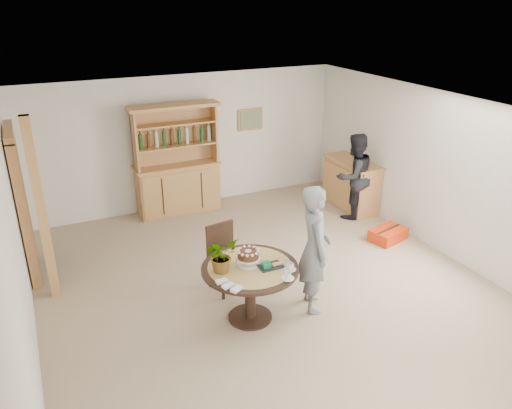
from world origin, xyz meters
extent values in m
plane|color=tan|center=(0.00, 0.00, 0.00)|extent=(7.00, 7.00, 0.00)
cube|color=white|center=(0.00, 3.50, 1.25)|extent=(6.00, 0.04, 2.50)
cube|color=white|center=(0.00, -3.50, 1.25)|extent=(6.00, 0.04, 2.50)
cube|color=white|center=(-3.00, 0.00, 1.25)|extent=(0.04, 7.00, 2.50)
cube|color=white|center=(3.00, 0.00, 1.25)|extent=(0.04, 7.00, 2.50)
cube|color=white|center=(0.00, 0.00, 2.50)|extent=(6.00, 7.00, 0.04)
cube|color=tan|center=(1.30, 3.47, 1.55)|extent=(0.52, 0.03, 0.42)
cube|color=#59724C|center=(1.30, 3.45, 1.55)|extent=(0.44, 0.02, 0.34)
cube|color=black|center=(-2.94, 2.00, 1.05)|extent=(0.10, 0.90, 2.10)
cube|color=tan|center=(-2.92, 1.50, 1.05)|extent=(0.12, 0.10, 2.10)
cube|color=tan|center=(-2.92, 2.50, 1.05)|extent=(0.12, 0.10, 2.10)
cube|color=tan|center=(-2.92, 2.00, 2.13)|extent=(0.12, 1.10, 0.10)
cube|color=tan|center=(-2.70, 1.20, 1.25)|extent=(0.12, 0.12, 2.50)
cube|color=tan|center=(-0.30, 3.24, 0.45)|extent=(1.50, 0.50, 0.90)
cube|color=tan|center=(-0.30, 3.24, 0.92)|extent=(1.56, 0.54, 0.04)
cube|color=tan|center=(-0.30, 3.34, 1.47)|extent=(1.50, 0.04, 1.06)
cube|color=tan|center=(-1.03, 3.19, 1.47)|extent=(0.04, 0.34, 1.06)
cube|color=tan|center=(0.43, 3.19, 1.47)|extent=(0.04, 0.34, 1.06)
cube|color=tan|center=(-0.30, 3.19, 1.30)|extent=(1.44, 0.32, 0.03)
cube|color=tan|center=(-0.30, 3.19, 1.70)|extent=(1.44, 0.32, 0.03)
cube|color=tan|center=(-0.30, 3.19, 2.01)|extent=(1.62, 0.40, 0.06)
cylinder|color=#194C1E|center=(-0.86, 3.19, 1.46)|extent=(0.07, 0.07, 0.28)
cylinder|color=#4C2D14|center=(-0.70, 3.19, 1.46)|extent=(0.07, 0.07, 0.28)
cylinder|color=#B2BFB2|center=(-0.54, 3.19, 1.46)|extent=(0.07, 0.07, 0.28)
cylinder|color=#194C1E|center=(-0.38, 3.19, 1.46)|extent=(0.07, 0.07, 0.28)
cylinder|color=#4C2D14|center=(-0.22, 3.19, 1.46)|extent=(0.07, 0.07, 0.28)
cylinder|color=#B2BFB2|center=(-0.06, 3.19, 1.46)|extent=(0.07, 0.07, 0.28)
cylinder|color=#194C1E|center=(0.10, 3.19, 1.46)|extent=(0.07, 0.07, 0.28)
cylinder|color=#4C2D14|center=(0.26, 3.19, 1.46)|extent=(0.07, 0.07, 0.28)
cube|color=tan|center=(2.74, 2.00, 0.45)|extent=(0.50, 1.20, 0.90)
cube|color=tan|center=(2.74, 2.00, 0.92)|extent=(0.54, 1.26, 0.04)
cylinder|color=black|center=(-0.50, -0.43, 0.73)|extent=(1.20, 1.20, 0.04)
cylinder|color=black|center=(-0.50, -0.43, 0.36)|extent=(0.14, 0.14, 0.70)
cylinder|color=black|center=(-0.50, -0.43, 0.01)|extent=(0.56, 0.56, 0.03)
cylinder|color=tan|center=(-0.50, -0.43, 0.76)|extent=(1.04, 1.04, 0.01)
cube|color=black|center=(-0.50, 0.32, 0.45)|extent=(0.48, 0.48, 0.04)
cube|color=black|center=(-0.53, 0.51, 0.70)|extent=(0.42, 0.09, 0.46)
cube|color=black|center=(-0.53, 0.51, 0.92)|extent=(0.42, 0.10, 0.05)
cube|color=black|center=(-0.66, 0.11, 0.22)|extent=(0.03, 0.04, 0.44)
cube|color=black|center=(-0.30, 0.17, 0.22)|extent=(0.04, 0.04, 0.44)
cube|color=black|center=(-0.71, 0.47, 0.22)|extent=(0.03, 0.04, 0.44)
cube|color=black|center=(-0.35, 0.52, 0.22)|extent=(0.04, 0.03, 0.44)
cylinder|color=white|center=(-0.50, -0.38, 0.77)|extent=(0.28, 0.28, 0.01)
cylinder|color=white|center=(-0.50, -0.38, 0.81)|extent=(0.05, 0.05, 0.08)
cylinder|color=white|center=(-0.50, -0.38, 0.85)|extent=(0.30, 0.30, 0.01)
cylinder|color=#4C2615|center=(-0.50, -0.38, 0.90)|extent=(0.26, 0.26, 0.09)
cylinder|color=white|center=(-0.50, -0.38, 0.95)|extent=(0.08, 0.08, 0.01)
sphere|color=white|center=(-0.38, -0.38, 0.95)|extent=(0.04, 0.04, 0.04)
sphere|color=white|center=(-0.40, -0.32, 0.95)|extent=(0.04, 0.04, 0.04)
sphere|color=white|center=(-0.44, -0.28, 0.95)|extent=(0.04, 0.04, 0.04)
sphere|color=white|center=(-0.50, -0.26, 0.95)|extent=(0.04, 0.04, 0.04)
sphere|color=white|center=(-0.56, -0.28, 0.95)|extent=(0.04, 0.04, 0.04)
sphere|color=white|center=(-0.61, -0.32, 0.95)|extent=(0.04, 0.04, 0.04)
sphere|color=white|center=(-0.62, -0.38, 0.95)|extent=(0.04, 0.04, 0.04)
sphere|color=white|center=(-0.61, -0.44, 0.95)|extent=(0.04, 0.04, 0.04)
sphere|color=white|center=(-0.56, -0.49, 0.95)|extent=(0.04, 0.04, 0.04)
sphere|color=white|center=(-0.50, -0.50, 0.95)|extent=(0.04, 0.04, 0.04)
sphere|color=white|center=(-0.44, -0.49, 0.95)|extent=(0.04, 0.04, 0.04)
sphere|color=white|center=(-0.40, -0.44, 0.95)|extent=(0.04, 0.04, 0.04)
imported|color=#3F7233|center=(-0.85, -0.38, 0.97)|extent=(0.47, 0.44, 0.42)
cube|color=black|center=(-0.28, -0.55, 0.77)|extent=(0.30, 0.20, 0.01)
cube|color=#0D773C|center=(-0.34, -0.55, 0.80)|extent=(0.10, 0.10, 0.06)
cube|color=#0D773C|center=(-0.34, -0.55, 0.83)|extent=(0.11, 0.02, 0.01)
cylinder|color=white|center=(-0.10, -0.71, 0.76)|extent=(0.15, 0.15, 0.01)
imported|color=white|center=(-0.10, -0.71, 0.81)|extent=(0.10, 0.10, 0.08)
cylinder|color=white|center=(-0.22, -0.88, 0.76)|extent=(0.15, 0.15, 0.01)
imported|color=white|center=(-0.22, -0.88, 0.81)|extent=(0.08, 0.08, 0.07)
cube|color=white|center=(-0.95, -0.63, 0.78)|extent=(0.14, 0.08, 0.03)
cube|color=white|center=(-0.92, -0.75, 0.78)|extent=(0.16, 0.11, 0.03)
cube|color=white|center=(-0.86, -0.85, 0.78)|extent=(0.16, 0.14, 0.03)
imported|color=slate|center=(0.35, -0.53, 0.85)|extent=(0.58, 0.72, 1.71)
imported|color=black|center=(2.50, 1.62, 0.79)|extent=(0.84, 0.69, 1.58)
cube|color=red|center=(2.50, 0.57, 0.10)|extent=(0.68, 0.54, 0.20)
cube|color=black|center=(2.50, 0.57, 0.20)|extent=(0.55, 0.18, 0.01)
camera|label=1|loc=(-2.71, -5.26, 3.84)|focal=35.00mm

